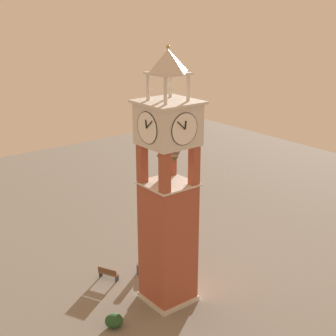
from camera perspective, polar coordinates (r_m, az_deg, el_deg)
The scene contains 7 objects.
ground at distance 35.84m, azimuth -0.00°, elevation -14.86°, with size 80.00×80.00×0.00m, color gray.
clock_tower at distance 32.41m, azimuth -0.00°, elevation -4.10°, with size 3.53×3.53×17.41m.
park_bench at distance 37.98m, azimuth -6.95°, elevation -12.05°, with size 1.09×1.63×0.95m.
lamp_post at distance 40.25m, azimuth 0.41°, elevation -6.58°, with size 0.36×0.36×3.78m.
trash_bin at distance 38.53m, azimuth -3.28°, elevation -11.60°, with size 0.52×0.52×0.80m, color #4C4C51.
shrub_near_entry at distance 39.17m, azimuth -1.75°, elevation -11.15°, with size 1.08×1.08×0.66m, color #234C28.
shrub_left_of_tower at distance 33.18m, azimuth -6.29°, elevation -17.19°, with size 1.17×1.17×0.84m, color #234C28.
Camera 1 is at (18.46, 23.50, 19.78)m, focal length 52.56 mm.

